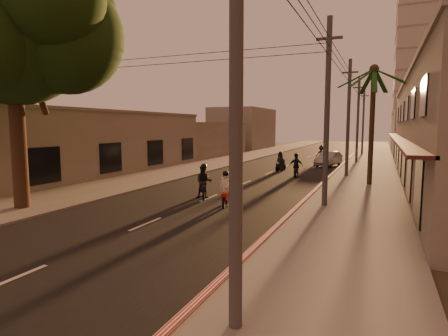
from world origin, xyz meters
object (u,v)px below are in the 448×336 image
(scooter_red, at_px, (226,190))
(scooter_far_b, at_px, (321,154))
(broadleaf_tree, at_px, (20,25))
(parked_car, at_px, (329,159))
(scooter_mid_a, at_px, (204,182))
(palm_tree, at_px, (374,76))
(scooter_far_a, at_px, (280,162))
(scooter_mid_b, at_px, (296,166))

(scooter_red, height_order, scooter_far_b, scooter_far_b)
(broadleaf_tree, bearing_deg, parked_car, 67.83)
(scooter_red, relative_size, scooter_mid_a, 0.92)
(palm_tree, distance_m, scooter_mid_a, 13.16)
(scooter_red, bearing_deg, broadleaf_tree, -166.16)
(scooter_far_a, distance_m, scooter_far_b, 10.05)
(broadleaf_tree, height_order, scooter_mid_b, broadleaf_tree)
(scooter_mid_a, bearing_deg, scooter_far_b, 59.05)
(scooter_red, distance_m, scooter_mid_a, 2.33)
(broadleaf_tree, bearing_deg, scooter_mid_b, 60.29)
(palm_tree, bearing_deg, scooter_mid_b, 156.98)
(scooter_far_a, height_order, parked_car, scooter_far_a)
(broadleaf_tree, xyz_separation_m, scooter_red, (8.23, 4.35, -7.69))
(scooter_red, bearing_deg, scooter_mid_b, 71.20)
(scooter_red, height_order, scooter_mid_a, scooter_mid_a)
(broadleaf_tree, distance_m, scooter_red, 12.07)
(scooter_mid_b, distance_m, parked_car, 9.59)
(scooter_mid_b, xyz_separation_m, parked_car, (1.24, 9.51, -0.14))
(broadleaf_tree, height_order, scooter_far_a, broadleaf_tree)
(broadleaf_tree, xyz_separation_m, palm_tree, (14.61, 13.86, -1.33))
(scooter_mid_b, height_order, scooter_far_b, scooter_far_b)
(palm_tree, relative_size, parked_car, 1.81)
(scooter_red, height_order, scooter_far_a, scooter_red)
(scooter_far_a, height_order, scooter_far_b, scooter_far_b)
(scooter_red, relative_size, scooter_far_a, 1.01)
(parked_car, bearing_deg, scooter_far_a, -107.59)
(broadleaf_tree, distance_m, scooter_mid_a, 11.45)
(palm_tree, bearing_deg, scooter_mid_a, -135.48)
(broadleaf_tree, height_order, palm_tree, broadleaf_tree)
(scooter_mid_a, height_order, scooter_far_a, scooter_mid_a)
(broadleaf_tree, bearing_deg, scooter_far_b, 72.68)
(palm_tree, xyz_separation_m, scooter_far_a, (-7.49, 5.71, -6.35))
(broadleaf_tree, relative_size, scooter_far_b, 6.30)
(parked_car, bearing_deg, broadleaf_tree, -101.08)
(palm_tree, distance_m, scooter_red, 13.10)
(broadleaf_tree, distance_m, scooter_mid_b, 20.09)
(broadleaf_tree, xyz_separation_m, parked_car, (10.45, 25.66, -7.76))
(palm_tree, bearing_deg, scooter_far_b, 109.30)
(broadleaf_tree, distance_m, scooter_far_a, 22.19)
(broadleaf_tree, xyz_separation_m, scooter_mid_a, (6.36, 5.74, -7.59))
(scooter_red, relative_size, scooter_far_b, 0.92)
(palm_tree, relative_size, scooter_red, 4.62)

